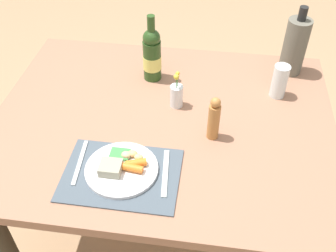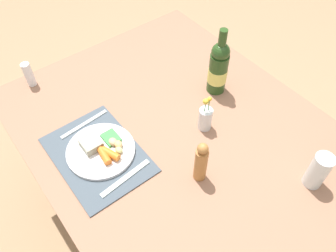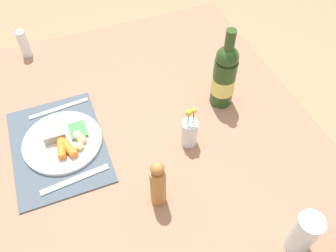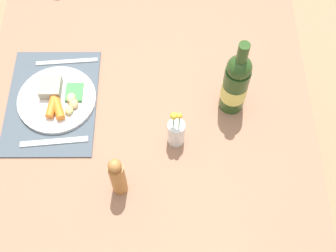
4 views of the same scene
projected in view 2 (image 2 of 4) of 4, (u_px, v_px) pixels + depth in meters
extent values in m
plane|color=tan|center=(176.00, 214.00, 1.93)|extent=(8.00, 8.00, 0.00)
cube|color=#9A6A51|center=(179.00, 134.00, 1.36)|extent=(1.38, 1.09, 0.04)
cylinder|color=#30281C|center=(44.00, 150.00, 1.78)|extent=(0.07, 0.07, 0.71)
cylinder|color=#30281C|center=(173.00, 81.00, 2.11)|extent=(0.07, 0.07, 0.71)
cylinder|color=#30281C|center=(332.00, 220.00, 1.53)|extent=(0.07, 0.07, 0.71)
cube|color=#47525D|center=(98.00, 155.00, 1.27)|extent=(0.41, 0.29, 0.01)
cylinder|color=white|center=(101.00, 150.00, 1.27)|extent=(0.26, 0.26, 0.01)
cube|color=gray|center=(91.00, 144.00, 1.26)|extent=(0.07, 0.07, 0.03)
cylinder|color=orange|center=(104.00, 155.00, 1.23)|extent=(0.08, 0.04, 0.03)
cylinder|color=orange|center=(111.00, 154.00, 1.24)|extent=(0.08, 0.05, 0.03)
ellipsoid|color=#C8B283|center=(113.00, 142.00, 1.27)|extent=(0.04, 0.03, 0.02)
ellipsoid|color=#DDAE6E|center=(118.00, 144.00, 1.27)|extent=(0.04, 0.03, 0.02)
ellipsoid|color=#C4C075|center=(119.00, 150.00, 1.25)|extent=(0.03, 0.03, 0.02)
cube|color=#3D8F46|center=(111.00, 138.00, 1.30)|extent=(0.07, 0.06, 0.01)
cube|color=silver|center=(84.00, 124.00, 1.36)|extent=(0.03, 0.21, 0.00)
cube|color=silver|center=(126.00, 178.00, 1.20)|extent=(0.04, 0.21, 0.00)
cylinder|color=silver|center=(318.00, 171.00, 1.14)|extent=(0.07, 0.07, 0.15)
cylinder|color=#A8CDCF|center=(315.00, 175.00, 1.17)|extent=(0.06, 0.06, 0.08)
cylinder|color=#B7763B|center=(201.00, 165.00, 1.16)|extent=(0.04, 0.04, 0.15)
sphere|color=#B7763B|center=(203.00, 149.00, 1.09)|extent=(0.04, 0.04, 0.04)
cylinder|color=white|center=(29.00, 74.00, 1.48)|extent=(0.04, 0.04, 0.11)
cylinder|color=silver|center=(205.00, 119.00, 1.32)|extent=(0.05, 0.05, 0.10)
cylinder|color=#3F7233|center=(208.00, 113.00, 1.30)|extent=(0.00, 0.00, 0.16)
sphere|color=yellow|center=(210.00, 99.00, 1.24)|extent=(0.02, 0.02, 0.02)
cylinder|color=#3F7233|center=(204.00, 115.00, 1.30)|extent=(0.00, 0.00, 0.15)
sphere|color=gold|center=(206.00, 101.00, 1.24)|extent=(0.02, 0.02, 0.02)
cylinder|color=#28471C|center=(218.00, 73.00, 1.43)|extent=(0.08, 0.08, 0.19)
sphere|color=#28471C|center=(221.00, 52.00, 1.34)|extent=(0.08, 0.08, 0.08)
cylinder|color=#28471C|center=(222.00, 41.00, 1.30)|extent=(0.03, 0.03, 0.10)
cylinder|color=#E4DC69|center=(217.00, 75.00, 1.44)|extent=(0.08, 0.08, 0.07)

